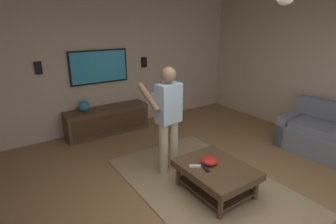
{
  "coord_description": "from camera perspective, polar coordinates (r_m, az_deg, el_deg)",
  "views": [
    {
      "loc": [
        -1.91,
        1.99,
        2.23
      ],
      "look_at": [
        1.08,
        -0.04,
        0.99
      ],
      "focal_mm": 28.13,
      "sensor_mm": 36.0,
      "label": 1
    }
  ],
  "objects": [
    {
      "name": "vase_round",
      "position": [
        5.41,
        -17.76,
        1.19
      ],
      "size": [
        0.22,
        0.22,
        0.22
      ],
      "primitive_type": "sphere",
      "color": "teal",
      "rests_on": "media_console"
    },
    {
      "name": "tv",
      "position": [
        5.59,
        -14.7,
        9.47
      ],
      "size": [
        0.05,
        1.2,
        0.67
      ],
      "rotation": [
        0.0,
        0.0,
        3.14
      ],
      "color": "black"
    },
    {
      "name": "wall_back_tv",
      "position": [
        5.72,
        -13.67,
        10.35
      ],
      "size": [
        0.1,
        6.67,
        2.85
      ],
      "primitive_type": "cube",
      "color": "#BCA893",
      "rests_on": "ground"
    },
    {
      "name": "person_standing",
      "position": [
        3.89,
        -0.05,
        -0.53
      ],
      "size": [
        0.58,
        0.58,
        1.64
      ],
      "rotation": [
        0.0,
        0.0,
        0.11
      ],
      "color": "#C6B793",
      "rests_on": "ground"
    },
    {
      "name": "wall_speaker_right",
      "position": [
        5.33,
        -26.29,
        8.56
      ],
      "size": [
        0.06,
        0.12,
        0.22
      ],
      "primitive_type": "cube",
      "color": "black"
    },
    {
      "name": "remote_black",
      "position": [
        3.55,
        8.22,
        -12.06
      ],
      "size": [
        0.16,
        0.09,
        0.02
      ],
      "primitive_type": "cube",
      "rotation": [
        0.0,
        0.0,
        2.79
      ],
      "color": "black",
      "rests_on": "coffee_table"
    },
    {
      "name": "media_console",
      "position": [
        5.64,
        -12.94,
        -1.79
      ],
      "size": [
        0.45,
        1.7,
        0.55
      ],
      "rotation": [
        0.0,
        0.0,
        3.14
      ],
      "color": "#513823",
      "rests_on": "ground"
    },
    {
      "name": "remote_white",
      "position": [
        3.59,
        5.88,
        -11.59
      ],
      "size": [
        0.13,
        0.15,
        0.02
      ],
      "primitive_type": "cube",
      "rotation": [
        0.0,
        0.0,
        0.93
      ],
      "color": "white",
      "rests_on": "coffee_table"
    },
    {
      "name": "bowl",
      "position": [
        3.66,
        8.91,
        -10.42
      ],
      "size": [
        0.22,
        0.22,
        0.1
      ],
      "primitive_type": "ellipsoid",
      "color": "red",
      "rests_on": "coffee_table"
    },
    {
      "name": "area_rug",
      "position": [
        3.98,
        8.0,
        -15.21
      ],
      "size": [
        2.85,
        1.81,
        0.01
      ],
      "primitive_type": "cube",
      "color": "#9E8460",
      "rests_on": "ground"
    },
    {
      "name": "wall_speaker_left",
      "position": [
        6.03,
        -5.22,
        10.7
      ],
      "size": [
        0.06,
        0.12,
        0.22
      ],
      "primitive_type": "cube",
      "color": "black"
    },
    {
      "name": "ground_plane",
      "position": [
        3.55,
        9.93,
        -20.33
      ],
      "size": [
        8.01,
        8.01,
        0.0
      ],
      "primitive_type": "plane",
      "color": "olive"
    },
    {
      "name": "coffee_table",
      "position": [
        3.71,
        10.31,
        -12.87
      ],
      "size": [
        1.0,
        0.8,
        0.4
      ],
      "color": "#513823",
      "rests_on": "ground"
    }
  ]
}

